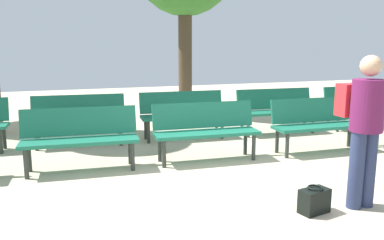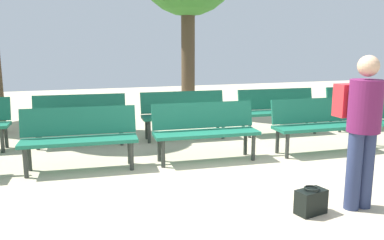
% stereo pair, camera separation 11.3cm
% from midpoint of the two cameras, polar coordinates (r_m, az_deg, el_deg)
% --- Properties ---
extents(ground_plane, '(24.24, 24.24, 0.00)m').
position_cam_midpoint_polar(ground_plane, '(4.77, 7.22, -10.88)').
color(ground_plane, '#BCAD8E').
extents(bench_r0_c1, '(1.63, 0.59, 0.87)m').
position_cam_midpoint_polar(bench_r0_c1, '(5.81, -16.30, -2.06)').
color(bench_r0_c1, '#19664C').
rests_on(bench_r0_c1, ground_plane).
extents(bench_r0_c2, '(1.62, 0.57, 0.87)m').
position_cam_midpoint_polar(bench_r0_c2, '(6.07, 1.43, -1.08)').
color(bench_r0_c2, '#19664C').
rests_on(bench_r0_c2, ground_plane).
extents(bench_r0_c3, '(1.61, 0.53, 0.87)m').
position_cam_midpoint_polar(bench_r0_c3, '(6.87, 17.19, -0.16)').
color(bench_r0_c3, '#19664C').
rests_on(bench_r0_c3, ground_plane).
extents(bench_r1_c1, '(1.63, 0.61, 0.87)m').
position_cam_midpoint_polar(bench_r1_c1, '(7.26, -16.34, 0.46)').
color(bench_r1_c1, '#19664C').
rests_on(bench_r1_c1, ground_plane).
extents(bench_r1_c2, '(1.62, 0.57, 0.87)m').
position_cam_midpoint_polar(bench_r1_c2, '(7.48, -1.74, 1.19)').
color(bench_r1_c2, '#19664C').
rests_on(bench_r1_c2, ground_plane).
extents(bench_r1_c3, '(1.62, 0.56, 0.87)m').
position_cam_midpoint_polar(bench_r1_c3, '(8.09, 11.63, 1.71)').
color(bench_r1_c3, '#19664C').
rests_on(bench_r1_c3, ground_plane).
extents(bench_r1_c4, '(1.61, 0.53, 0.87)m').
position_cam_midpoint_polar(bench_r1_c4, '(9.13, 22.60, 2.13)').
color(bench_r1_c4, '#19664C').
rests_on(bench_r1_c4, ground_plane).
extents(visitor_with_backpack, '(0.35, 0.53, 1.65)m').
position_cam_midpoint_polar(visitor_with_backpack, '(4.59, 22.75, -0.34)').
color(visitor_with_backpack, navy).
rests_on(visitor_with_backpack, ground_plane).
extents(handbag, '(0.35, 0.24, 0.29)m').
position_cam_midpoint_polar(handbag, '(4.46, 16.42, -11.01)').
color(handbag, black).
rests_on(handbag, ground_plane).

